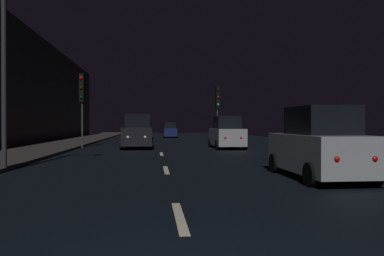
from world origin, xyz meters
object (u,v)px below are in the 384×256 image
(traffic_light_far_right, at_px, (217,102))
(car_parked_right_far, at_px, (227,134))
(streetlamp_overhead, at_px, (19,33))
(car_approaching_headlights, at_px, (138,133))
(car_distant_taillights, at_px, (170,131))
(car_parked_right_near, at_px, (319,146))
(traffic_light_far_left, at_px, (82,94))

(traffic_light_far_right, distance_m, car_parked_right_far, 8.62)
(traffic_light_far_right, bearing_deg, streetlamp_overhead, -39.02)
(car_approaching_headlights, relative_size, car_distant_taillights, 1.22)
(traffic_light_far_right, xyz_separation_m, streetlamp_overhead, (-10.05, -19.37, 1.07))
(car_parked_right_near, bearing_deg, traffic_light_far_right, -2.10)
(car_parked_right_near, bearing_deg, car_approaching_headlights, 21.68)
(streetlamp_overhead, height_order, car_parked_right_near, streetlamp_overhead)
(streetlamp_overhead, relative_size, car_approaching_headlights, 1.55)
(traffic_light_far_left, relative_size, car_parked_right_far, 1.18)
(traffic_light_far_right, relative_size, car_parked_right_near, 1.18)
(traffic_light_far_left, xyz_separation_m, car_parked_right_near, (9.52, -15.23, -2.66))
(streetlamp_overhead, height_order, car_parked_right_far, streetlamp_overhead)
(car_approaching_headlights, bearing_deg, car_distant_taillights, 171.31)
(car_parked_right_far, xyz_separation_m, car_distant_taillights, (-2.80, 20.47, -0.12))
(traffic_light_far_right, xyz_separation_m, car_parked_right_near, (-0.80, -21.94, -2.59))
(car_approaching_headlights, bearing_deg, traffic_light_far_left, -99.86)
(traffic_light_far_right, height_order, car_parked_right_far, traffic_light_far_right)
(traffic_light_far_left, relative_size, car_parked_right_near, 1.20)
(car_approaching_headlights, bearing_deg, car_parked_right_near, 21.68)
(traffic_light_far_right, height_order, car_parked_right_near, traffic_light_far_right)
(traffic_light_far_left, height_order, streetlamp_overhead, streetlamp_overhead)
(car_parked_right_far, height_order, car_distant_taillights, car_parked_right_far)
(streetlamp_overhead, xyz_separation_m, car_parked_right_far, (9.25, 11.19, -3.65))
(traffic_light_far_left, relative_size, car_distant_taillights, 1.36)
(car_parked_right_far, bearing_deg, car_parked_right_near, 180.00)
(traffic_light_far_right, xyz_separation_m, traffic_light_far_left, (-10.33, -6.71, 0.07))
(traffic_light_far_right, xyz_separation_m, car_distant_taillights, (-3.60, 12.29, -2.70))
(car_parked_right_near, bearing_deg, car_parked_right_far, -0.00)
(traffic_light_far_left, height_order, car_parked_right_far, traffic_light_far_left)
(car_approaching_headlights, xyz_separation_m, car_parked_right_near, (5.80, -14.59, -0.07))
(streetlamp_overhead, relative_size, car_parked_right_far, 1.65)
(traffic_light_far_right, xyz_separation_m, car_approaching_headlights, (-6.60, -7.36, -2.52))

